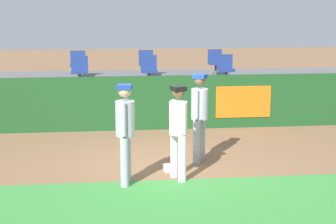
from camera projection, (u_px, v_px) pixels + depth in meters
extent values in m
plane|color=brown|center=(173.00, 167.00, 11.51)|extent=(60.00, 60.00, 0.00)
cube|color=#388438|center=(189.00, 205.00, 9.32)|extent=(18.00, 2.80, 0.01)
cube|color=white|center=(173.00, 168.00, 11.32)|extent=(0.40, 0.40, 0.08)
cylinder|color=white|center=(174.00, 155.00, 10.78)|extent=(0.15, 0.15, 0.89)
cylinder|color=white|center=(182.00, 159.00, 10.49)|extent=(0.15, 0.15, 0.89)
cylinder|color=white|center=(178.00, 118.00, 10.49)|extent=(0.44, 0.44, 0.63)
sphere|color=brown|center=(178.00, 92.00, 10.39)|extent=(0.23, 0.23, 0.23)
cube|color=black|center=(178.00, 88.00, 10.38)|extent=(0.31, 0.31, 0.08)
cylinder|color=white|center=(173.00, 115.00, 10.67)|extent=(0.09, 0.09, 0.59)
cylinder|color=white|center=(184.00, 119.00, 10.30)|extent=(0.09, 0.09, 0.59)
ellipsoid|color=brown|center=(178.00, 127.00, 10.76)|extent=(0.18, 0.23, 0.28)
cylinder|color=#9EA3AD|center=(127.00, 157.00, 10.53)|extent=(0.16, 0.16, 0.92)
cylinder|color=#9EA3AD|center=(125.00, 162.00, 10.20)|extent=(0.16, 0.16, 0.92)
cylinder|color=#9EA3AD|center=(125.00, 119.00, 10.21)|extent=(0.41, 0.41, 0.65)
sphere|color=tan|center=(125.00, 91.00, 10.11)|extent=(0.24, 0.24, 0.24)
cube|color=#193899|center=(125.00, 87.00, 10.10)|extent=(0.29, 0.29, 0.08)
cylinder|color=#9EA3AD|center=(127.00, 115.00, 10.42)|extent=(0.09, 0.09, 0.61)
cylinder|color=#9EA3AD|center=(124.00, 120.00, 9.99)|extent=(0.09, 0.09, 0.61)
cylinder|color=#9EA3AD|center=(202.00, 139.00, 11.99)|extent=(0.16, 0.16, 0.92)
cylinder|color=#9EA3AD|center=(197.00, 142.00, 11.69)|extent=(0.16, 0.16, 0.92)
cylinder|color=#9EA3AD|center=(200.00, 104.00, 11.69)|extent=(0.48, 0.48, 0.65)
sphere|color=brown|center=(200.00, 80.00, 11.59)|extent=(0.24, 0.24, 0.24)
cube|color=#193899|center=(200.00, 76.00, 11.57)|extent=(0.34, 0.34, 0.08)
cylinder|color=#9EA3AD|center=(203.00, 101.00, 11.88)|extent=(0.09, 0.09, 0.61)
cylinder|color=#9EA3AD|center=(196.00, 105.00, 11.49)|extent=(0.09, 0.09, 0.61)
cube|color=#19471E|center=(157.00, 103.00, 14.87)|extent=(18.00, 0.24, 1.42)
cube|color=orange|center=(243.00, 102.00, 15.00)|extent=(1.50, 0.02, 0.85)
cube|color=#59595E|center=(149.00, 95.00, 17.41)|extent=(18.00, 4.80, 1.00)
cylinder|color=#4C4C51|center=(80.00, 79.00, 15.88)|extent=(0.08, 0.08, 0.40)
cube|color=navy|center=(80.00, 72.00, 15.84)|extent=(0.48, 0.44, 0.08)
cube|color=navy|center=(80.00, 63.00, 15.98)|extent=(0.48, 0.06, 0.40)
cylinder|color=#4C4C51|center=(216.00, 69.00, 18.11)|extent=(0.08, 0.08, 0.40)
cube|color=navy|center=(216.00, 63.00, 18.07)|extent=(0.46, 0.44, 0.08)
cube|color=navy|center=(215.00, 55.00, 18.21)|extent=(0.46, 0.06, 0.40)
cylinder|color=#4C4C51|center=(226.00, 77.00, 16.35)|extent=(0.08, 0.08, 0.40)
cube|color=navy|center=(226.00, 70.00, 16.31)|extent=(0.45, 0.44, 0.08)
cube|color=navy|center=(225.00, 61.00, 16.45)|extent=(0.45, 0.06, 0.40)
cylinder|color=#4C4C51|center=(78.00, 71.00, 17.62)|extent=(0.08, 0.08, 0.40)
cube|color=navy|center=(78.00, 65.00, 17.58)|extent=(0.48, 0.44, 0.08)
cube|color=navy|center=(78.00, 57.00, 17.72)|extent=(0.48, 0.06, 0.40)
cylinder|color=#4C4C51|center=(149.00, 78.00, 16.10)|extent=(0.08, 0.08, 0.40)
cube|color=navy|center=(149.00, 71.00, 16.06)|extent=(0.47, 0.44, 0.08)
cube|color=navy|center=(149.00, 62.00, 16.20)|extent=(0.47, 0.06, 0.40)
cylinder|color=#4C4C51|center=(146.00, 70.00, 17.86)|extent=(0.08, 0.08, 0.40)
cube|color=navy|center=(146.00, 64.00, 17.82)|extent=(0.47, 0.44, 0.08)
cube|color=navy|center=(146.00, 56.00, 17.96)|extent=(0.47, 0.06, 0.40)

